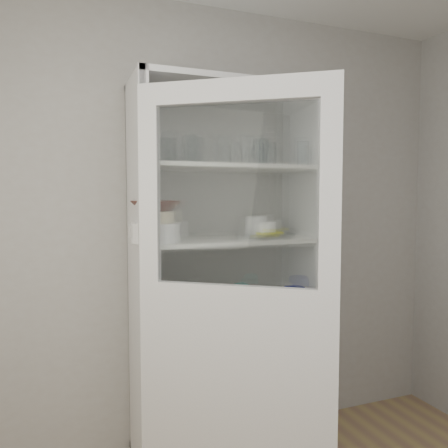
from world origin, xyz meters
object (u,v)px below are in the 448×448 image
object	(u,v)px
pantry_cabinet	(220,293)
yellow_trivet	(264,232)
goblet_0	(148,147)
plate_stack_front	(156,233)
goblet_1	(216,153)
mug_white	(279,301)
cupboard_door	(235,335)
goblet_2	(234,153)
mug_teal	(238,297)
tin_box	(236,373)
goblet_3	(264,153)
teal_jar	(241,295)
cream_bowl	(156,217)
terracotta_bowl	(155,206)
measuring_cups	(191,313)
plate_stack_back	(146,232)
white_canister	(185,299)
grey_bowl_stack	(256,226)
white_ramekin	(264,226)
mug_blue	(294,296)
cream_dish	(200,378)
glass_platter	(264,235)

from	to	relation	value
pantry_cabinet	yellow_trivet	bearing A→B (deg)	-18.45
goblet_0	plate_stack_front	world-z (taller)	goblet_0
goblet_1	mug_white	distance (m)	0.91
cupboard_door	goblet_2	bearing A→B (deg)	103.75
mug_teal	tin_box	world-z (taller)	mug_teal
goblet_0	goblet_3	size ratio (longest dim) A/B	1.05
mug_teal	pantry_cabinet	bearing A→B (deg)	175.45
teal_jar	cream_bowl	bearing A→B (deg)	-165.98
cream_bowl	goblet_2	bearing A→B (deg)	20.23
goblet_0	yellow_trivet	bearing A→B (deg)	-8.45
plate_stack_front	terracotta_bowl	xyz separation A→B (m)	(-0.00, 0.00, 0.13)
goblet_2	cream_bowl	world-z (taller)	goblet_2
measuring_cups	mug_teal	bearing A→B (deg)	22.97
terracotta_bowl	teal_jar	distance (m)	0.76
goblet_2	teal_jar	xyz separation A→B (m)	(0.02, -0.05, -0.83)
pantry_cabinet	plate_stack_front	xyz separation A→B (m)	(-0.40, -0.14, 0.37)
plate_stack_front	plate_stack_back	world-z (taller)	plate_stack_front
goblet_0	white_canister	bearing A→B (deg)	-7.98
cupboard_door	plate_stack_back	size ratio (longest dim) A/B	10.56
plate_stack_back	teal_jar	xyz separation A→B (m)	(0.54, -0.08, -0.38)
goblet_1	terracotta_bowl	xyz separation A→B (m)	(-0.39, -0.17, -0.30)
cream_bowl	goblet_1	bearing A→B (deg)	23.52
goblet_0	grey_bowl_stack	xyz separation A→B (m)	(0.60, -0.07, -0.43)
white_ramekin	mug_teal	distance (m)	0.44
goblet_2	mug_blue	distance (m)	0.90
grey_bowl_stack	mug_teal	world-z (taller)	grey_bowl_stack
goblet_2	teal_jar	distance (m)	0.83
cream_dish	tin_box	xyz separation A→B (m)	(0.22, 0.01, -0.01)
goblet_1	white_ramekin	distance (m)	0.50
pantry_cabinet	yellow_trivet	distance (m)	0.43
plate_stack_front	yellow_trivet	xyz separation A→B (m)	(0.64, 0.06, -0.02)
pantry_cabinet	terracotta_bowl	world-z (taller)	pantry_cabinet
cupboard_door	white_canister	bearing A→B (deg)	133.56
glass_platter	mug_blue	size ratio (longest dim) A/B	2.57
goblet_3	cream_dish	size ratio (longest dim) A/B	0.72
pantry_cabinet	tin_box	size ratio (longest dim) A/B	10.03
goblet_2	grey_bowl_stack	bearing A→B (deg)	-47.35
plate_stack_back	terracotta_bowl	distance (m)	0.26
plate_stack_front	pantry_cabinet	bearing A→B (deg)	19.34
plate_stack_back	terracotta_bowl	world-z (taller)	terracotta_bowl
terracotta_bowl	glass_platter	xyz separation A→B (m)	(0.64, 0.06, -0.17)
grey_bowl_stack	cream_dish	size ratio (longest dim) A/B	0.52
mug_blue	white_canister	bearing A→B (deg)	161.54
goblet_2	white_ramekin	size ratio (longest dim) A/B	1.24
terracotta_bowl	mug_teal	world-z (taller)	terracotta_bowl
glass_platter	tin_box	world-z (taller)	glass_platter
goblet_1	yellow_trivet	world-z (taller)	goblet_1
goblet_1	cream_dish	bearing A→B (deg)	-138.60
mug_blue	white_ramekin	bearing A→B (deg)	155.86
yellow_trivet	goblet_0	bearing A→B (deg)	171.55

